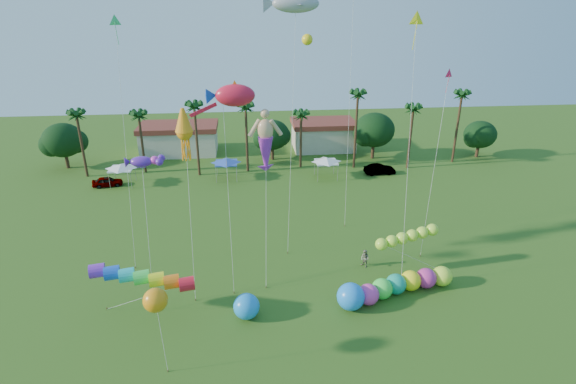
{
  "coord_description": "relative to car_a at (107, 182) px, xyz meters",
  "views": [
    {
      "loc": [
        -3.27,
        -22.89,
        22.89
      ],
      "look_at": [
        0.0,
        10.0,
        9.0
      ],
      "focal_mm": 28.0,
      "sensor_mm": 36.0,
      "label": 1
    }
  ],
  "objects": [
    {
      "name": "blue_ball",
      "position": [
        18.39,
        -29.62,
        0.37
      ],
      "size": [
        2.07,
        2.07,
        2.07
      ],
      "primitive_type": "sphere",
      "color": "#1A8AF1",
      "rests_on": "ground"
    },
    {
      "name": "car_b",
      "position": [
        38.06,
        0.92,
        0.07
      ],
      "size": [
        4.52,
        1.76,
        1.47
      ],
      "primitive_type": "imported",
      "rotation": [
        0.0,
        0.0,
        1.62
      ],
      "color": "#4C4C54",
      "rests_on": "ground"
    },
    {
      "name": "car_a",
      "position": [
        0.0,
        0.0,
        0.0
      ],
      "size": [
        4.13,
        2.27,
        1.33
      ],
      "primitive_type": "imported",
      "rotation": [
        0.0,
        0.0,
        1.76
      ],
      "color": "#4C4C54",
      "rests_on": "ground"
    },
    {
      "name": "delta_kite_green",
      "position": [
        8.35,
        -17.54,
        20.36
      ],
      "size": [
        1.13,
        4.33,
        22.1
      ],
      "color": "#2EC46C",
      "rests_on": "ground"
    },
    {
      "name": "delta_kite_yellow",
      "position": [
        32.05,
        -23.53,
        20.79
      ],
      "size": [
        1.34,
        3.8,
        22.44
      ],
      "color": "yellow",
      "rests_on": "ground"
    },
    {
      "name": "caterpillar_inflatable",
      "position": [
        30.55,
        -28.06,
        0.28
      ],
      "size": [
        11.01,
        4.76,
        2.26
      ],
      "rotation": [
        0.0,
        0.0,
        0.29
      ],
      "color": "#E63CA8",
      "rests_on": "ground"
    },
    {
      "name": "green_worm",
      "position": [
        30.57,
        -24.54,
        2.39
      ],
      "size": [
        8.75,
        2.94,
        3.72
      ],
      "color": "#B7F436",
      "rests_on": "ground"
    },
    {
      "name": "spectator_b",
      "position": [
        29.53,
        -23.29,
        0.21
      ],
      "size": [
        1.01,
        1.07,
        1.74
      ],
      "primitive_type": "imported",
      "rotation": [
        0.0,
        0.0,
        -0.99
      ],
      "color": "gray",
      "rests_on": "ground"
    },
    {
      "name": "orange_ball_kite",
      "position": [
        12.82,
        -34.79,
        5.14
      ],
      "size": [
        1.88,
        1.88,
        6.59
      ],
      "color": "orange",
      "rests_on": "ground"
    },
    {
      "name": "ground",
      "position": [
        22.04,
        -35.8,
        -0.67
      ],
      "size": [
        160.0,
        160.0,
        0.0
      ],
      "primitive_type": "plane",
      "color": "#285116",
      "rests_on": "ground"
    },
    {
      "name": "fish_kite",
      "position": [
        18.09,
        -20.44,
        15.1
      ],
      "size": [
        5.3,
        7.73,
        16.82
      ],
      "color": "red",
      "rests_on": "ground"
    },
    {
      "name": "rainbow_tube",
      "position": [
        11.94,
        -29.39,
        2.6
      ],
      "size": [
        8.91,
        2.6,
        3.82
      ],
      "color": "red",
      "rests_on": "ground"
    },
    {
      "name": "tent_row",
      "position": [
        16.04,
        0.54,
        2.08
      ],
      "size": [
        31.0,
        4.0,
        0.6
      ],
      "color": "white",
      "rests_on": "ground"
    },
    {
      "name": "delta_kite_red",
      "position": [
        37.37,
        -18.81,
        15.92
      ],
      "size": [
        2.52,
        3.67,
        17.52
      ],
      "color": "#EA1A48",
      "rests_on": "ground"
    },
    {
      "name": "squid_kite",
      "position": [
        13.85,
        -22.23,
        12.48
      ],
      "size": [
        1.77,
        5.73,
        15.26
      ],
      "color": "orange",
      "rests_on": "ground"
    },
    {
      "name": "merman_kite",
      "position": [
        20.56,
        -20.82,
        10.79
      ],
      "size": [
        2.65,
        6.11,
        14.15
      ],
      "color": "tan",
      "rests_on": "ground"
    },
    {
      "name": "tree_line",
      "position": [
        25.6,
        8.2,
        3.61
      ],
      "size": [
        69.46,
        8.91,
        11.0
      ],
      "color": "#3A2819",
      "rests_on": "ground"
    },
    {
      "name": "lobster_kite",
      "position": [
        10.63,
        -24.39,
        10.79
      ],
      "size": [
        3.49,
        5.29,
        12.07
      ],
      "color": "#5921A8",
      "rests_on": "ground"
    },
    {
      "name": "buildings_row",
      "position": [
        18.95,
        14.2,
        1.33
      ],
      "size": [
        35.0,
        7.0,
        4.0
      ],
      "color": "beige",
      "rests_on": "ground"
    },
    {
      "name": "shark_kite",
      "position": [
        23.83,
        -14.91,
        22.24
      ],
      "size": [
        5.82,
        6.43,
        23.94
      ],
      "color": "#999CA7",
      "rests_on": "ground"
    }
  ]
}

